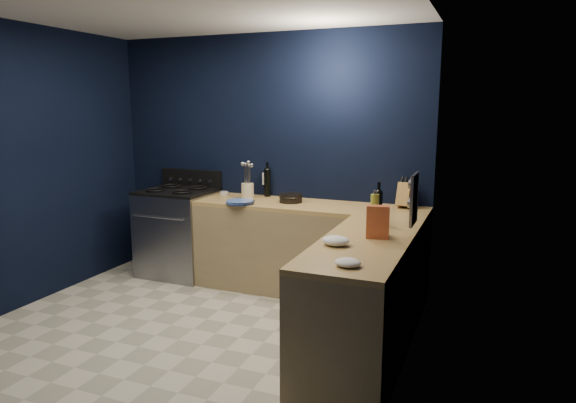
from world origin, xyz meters
The scene contains 27 objects.
floor centered at (0.00, 0.00, -0.01)m, with size 3.50×3.50×0.02m, color #BAB4A3.
wall_back centered at (0.00, 1.76, 1.30)m, with size 3.50×0.02×2.60m, color black.
wall_right centered at (1.76, 0.00, 1.30)m, with size 0.02×3.50×2.60m, color black.
wall_left centered at (-1.76, 0.00, 1.30)m, with size 0.02×3.50×2.60m, color black.
cab_back centered at (0.60, 1.44, 0.43)m, with size 2.30×0.63×0.86m, color #967F55.
top_back centered at (0.60, 1.44, 0.88)m, with size 2.30×0.63×0.04m, color olive.
cab_right centered at (1.44, 0.29, 0.43)m, with size 0.63×1.67×0.86m, color #967F55.
top_right centered at (1.44, 0.29, 0.88)m, with size 0.63×1.67×0.04m, color olive.
gas_range centered at (-0.93, 1.42, 0.46)m, with size 0.76×0.66×0.92m, color gray.
oven_door centered at (-0.93, 1.10, 0.45)m, with size 0.59×0.02×0.42m, color black.
cooktop centered at (-0.93, 1.42, 0.94)m, with size 0.76×0.66×0.03m, color black.
backguard centered at (-0.93, 1.72, 1.04)m, with size 0.76×0.06×0.20m, color black.
spice_panel centered at (1.74, 0.55, 1.18)m, with size 0.02×0.28×0.38m, color gray.
wall_outlet centered at (0.00, 1.74, 1.08)m, with size 0.09×0.02×0.13m, color white.
plate_stack centered at (-0.04, 1.20, 0.92)m, with size 0.27×0.27×0.03m, color #3F4BA8.
ramekin centered at (-0.45, 1.61, 0.92)m, with size 0.09×0.09×0.03m, color white.
utensil_crock centered at (-0.10, 1.49, 0.98)m, with size 0.13×0.13×0.16m, color beige.
wine_bottle_back centered at (0.03, 1.69, 1.04)m, with size 0.07×0.07×0.29m, color black.
lemon_basket centered at (0.39, 1.46, 0.94)m, with size 0.23×0.23×0.09m, color black.
knife_block centered at (1.50, 1.65, 1.01)m, with size 0.12×0.20×0.22m, color olive.
wine_bottle_right centered at (1.41, 0.86, 1.03)m, with size 0.07×0.07×0.27m, color black.
oil_bottle centered at (1.43, 0.62, 1.04)m, with size 0.07×0.07×0.28m, color #99A230.
spice_jar_near centered at (1.45, 0.50, 0.95)m, with size 0.04×0.04×0.09m, color olive.
spice_jar_far centered at (1.53, 0.47, 0.95)m, with size 0.05×0.05×0.09m, color olive.
crouton_bag centered at (1.50, 0.39, 1.02)m, with size 0.17×0.08×0.24m, color #AE2740.
towel_front centered at (1.28, 0.08, 0.93)m, with size 0.19×0.16×0.07m, color white.
towel_end centered at (1.48, -0.34, 0.92)m, with size 0.16×0.14×0.05m, color white.
Camera 1 is at (2.26, -3.23, 1.86)m, focal length 31.92 mm.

